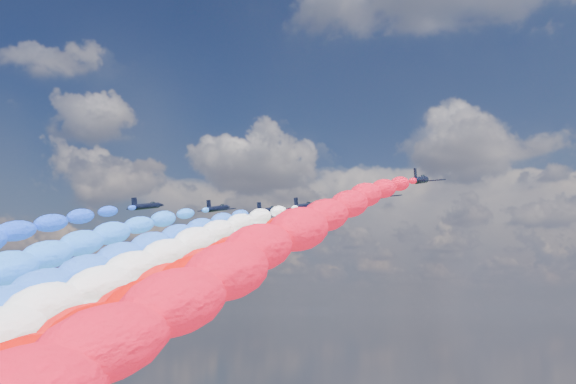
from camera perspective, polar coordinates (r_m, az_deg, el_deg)
The scene contains 15 objects.
jet_0 at distance 142.99m, azimuth -11.82°, elevation -1.18°, with size 8.01×10.73×2.37m, color black, non-canonical shape.
jet_1 at distance 143.82m, azimuth -5.93°, elevation -1.39°, with size 8.01×10.73×2.37m, color black, non-canonical shape.
trail_1 at distance 104.68m, azimuth -21.27°, elevation -6.64°, with size 7.03×97.12×38.25m, color #2978FF, non-canonical shape.
jet_2 at distance 145.78m, azimuth -1.68°, elevation -1.56°, with size 8.01×10.73×2.37m, color black, non-canonical shape.
trail_2 at distance 103.94m, azimuth -15.25°, elevation -6.95°, with size 7.03×97.12×38.25m, color blue, non-canonical shape.
jet_3 at distance 140.06m, azimuth 1.40°, elevation -1.21°, with size 8.01×10.73×2.37m, color black, non-canonical shape.
trail_3 at distance 96.56m, azimuth -11.70°, elevation -6.88°, with size 7.03×97.12×38.25m, color white, non-canonical shape.
jet_4 at distance 150.77m, azimuth 3.13°, elevation -1.83°, with size 8.01×10.73×2.37m, color black, non-canonical shape.
trail_4 at distance 106.22m, azimuth -7.98°, elevation -7.26°, with size 7.03×97.12×38.25m, color white, non-canonical shape.
jet_5 at distance 137.21m, azimuth 5.64°, elevation -0.98°, with size 8.01×10.73×2.37m, color black, non-canonical shape.
trail_5 at distance 91.55m, azimuth -5.92°, elevation -6.87°, with size 7.03×97.12×38.25m, color #FA1212, non-canonical shape.
jet_6 at distance 128.16m, azimuth 7.80°, elevation -0.29°, with size 8.01×10.73×2.37m, color black, non-canonical shape.
trail_6 at distance 81.57m, azimuth -3.87°, elevation -6.52°, with size 7.03×97.12×38.25m, color red, non-canonical shape.
jet_7 at distance 114.16m, azimuth 11.13°, elevation 1.00°, with size 8.01×10.73×2.37m, color black, non-canonical shape.
trail_7 at distance 66.22m, azimuth -0.72°, elevation -5.73°, with size 7.03×97.12×38.25m, color red, non-canonical shape.
Camera 1 is at (61.27, -113.71, 79.66)m, focal length 42.20 mm.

